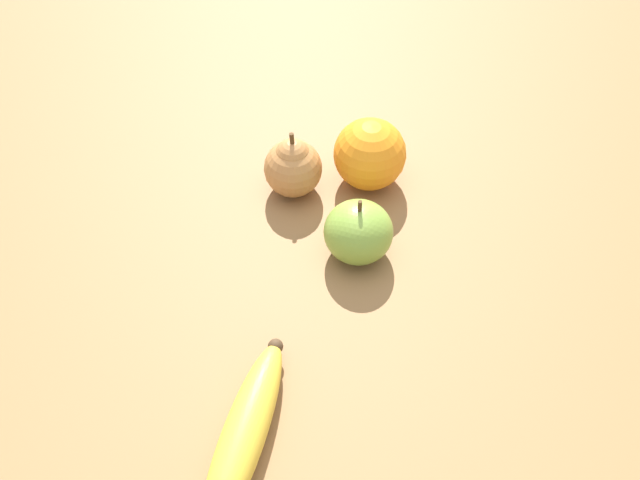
{
  "coord_description": "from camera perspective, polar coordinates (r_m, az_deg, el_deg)",
  "views": [
    {
      "loc": [
        0.3,
        0.43,
        0.62
      ],
      "look_at": [
        0.0,
        0.02,
        0.03
      ],
      "focal_mm": 42.0,
      "sensor_mm": 36.0,
      "label": 1
    }
  ],
  "objects": [
    {
      "name": "ground_plane",
      "position": [
        0.81,
        -0.49,
        -0.34
      ],
      "size": [
        3.0,
        3.0,
        0.0
      ],
      "primitive_type": "plane",
      "color": "olive"
    },
    {
      "name": "orange",
      "position": [
        0.85,
        3.82,
        6.55
      ],
      "size": [
        0.08,
        0.08,
        0.08
      ],
      "color": "orange",
      "rests_on": "ground_plane"
    },
    {
      "name": "pear",
      "position": [
        0.84,
        -2.08,
        5.65
      ],
      "size": [
        0.07,
        0.07,
        0.08
      ],
      "color": "#B2753D",
      "rests_on": "ground_plane"
    },
    {
      "name": "apple",
      "position": [
        0.78,
        2.94,
        0.62
      ],
      "size": [
        0.07,
        0.07,
        0.08
      ],
      "color": "olive",
      "rests_on": "ground_plane"
    },
    {
      "name": "banana",
      "position": [
        0.67,
        -5.91,
        -14.79
      ],
      "size": [
        0.18,
        0.15,
        0.04
      ],
      "rotation": [
        0.0,
        0.0,
        0.69
      ],
      "color": "gold",
      "rests_on": "ground_plane"
    }
  ]
}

